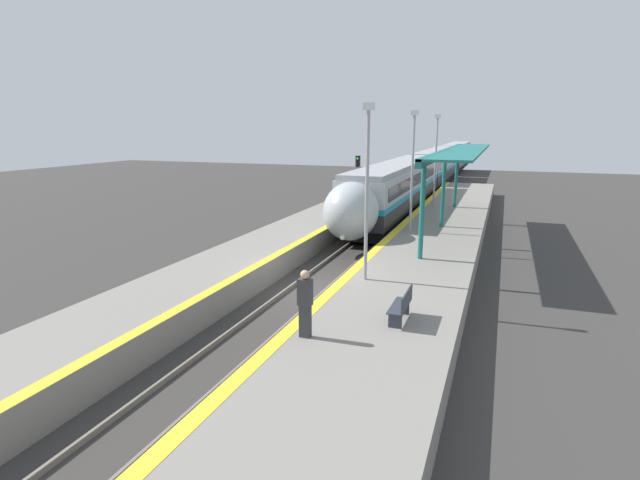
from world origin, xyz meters
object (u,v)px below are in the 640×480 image
at_px(train, 435,166).
at_px(lamppost_far, 436,155).
at_px(railway_signal, 358,182).
at_px(lamppost_mid, 412,165).
at_px(platform_bench, 402,305).
at_px(lamppost_near, 367,183).
at_px(person_waiting, 305,302).

bearing_deg(train, lamppost_far, -82.76).
relative_size(railway_signal, lamppost_mid, 0.74).
xyz_separation_m(train, railway_signal, (-2.07, -22.51, 0.51)).
bearing_deg(platform_bench, railway_signal, 109.71).
bearing_deg(lamppost_near, person_waiting, -91.56).
distance_m(lamppost_mid, lamppost_far, 8.72).
relative_size(train, railway_signal, 14.70).
bearing_deg(person_waiting, railway_signal, 102.42).
bearing_deg(person_waiting, platform_bench, 41.78).
relative_size(person_waiting, lamppost_near, 0.29).
distance_m(train, platform_bench, 41.16).
relative_size(platform_bench, lamppost_far, 0.24).
xyz_separation_m(train, platform_bench, (4.53, -40.91, -0.72)).
bearing_deg(lamppost_mid, platform_bench, -80.74).
bearing_deg(lamppost_near, railway_signal, 107.10).
height_order(platform_bench, lamppost_mid, lamppost_mid).
height_order(person_waiting, lamppost_mid, lamppost_mid).
relative_size(railway_signal, lamppost_far, 0.74).
height_order(railway_signal, lamppost_mid, lamppost_mid).
bearing_deg(lamppost_mid, lamppost_near, -90.00).
height_order(platform_bench, lamppost_near, lamppost_near).
xyz_separation_m(person_waiting, lamppost_near, (0.14, 5.30, 2.48)).
xyz_separation_m(platform_bench, railway_signal, (-6.59, 18.40, 1.22)).
distance_m(train, lamppost_far, 20.34).
height_order(platform_bench, person_waiting, person_waiting).
bearing_deg(platform_bench, person_waiting, -138.22).
bearing_deg(person_waiting, lamppost_near, 88.44).
relative_size(person_waiting, lamppost_far, 0.29).
bearing_deg(lamppost_near, lamppost_mid, 90.00).
bearing_deg(lamppost_far, person_waiting, -90.36).
height_order(person_waiting, railway_signal, railway_signal).
bearing_deg(train, lamppost_near, -86.11).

